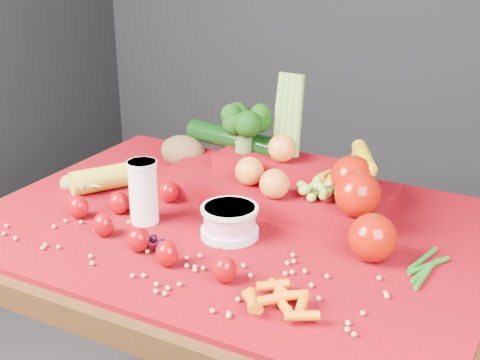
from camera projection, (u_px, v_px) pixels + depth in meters
The scene contains 12 objects.
table at pixel (236, 267), 1.43m from camera, with size 1.10×0.80×0.75m.
red_cloth at pixel (235, 225), 1.40m from camera, with size 1.05×0.75×0.01m, color maroon.
milk_glass at pixel (143, 190), 1.37m from camera, with size 0.06×0.06×0.13m.
yogurt_bowl at pixel (230, 220), 1.32m from camera, with size 0.12×0.12×0.06m.
strawberry_scatter at pixel (141, 224), 1.32m from camera, with size 0.44×0.28×0.05m.
dark_grape_cluster at pixel (152, 246), 1.27m from camera, with size 0.06×0.05×0.03m, color black, non-canonical shape.
soybean_scatter at pixel (183, 261), 1.23m from camera, with size 0.84×0.24×0.01m, color tan, non-canonical shape.
corn_ear at pixel (92, 183), 1.54m from camera, with size 0.25×0.27×0.06m.
potato at pixel (183, 152), 1.68m from camera, with size 0.12×0.09×0.08m, color brown.
baby_carrot_pile at pixel (281, 300), 1.09m from camera, with size 0.17×0.17×0.03m, color orange, non-canonical shape.
green_bean_pile at pixel (427, 268), 1.21m from camera, with size 0.14×0.12×0.01m, color #196016, non-canonical shape.
produce_mound at pixel (291, 177), 1.47m from camera, with size 0.61×0.37×0.27m.
Camera 1 is at (0.61, -1.10, 1.37)m, focal length 50.00 mm.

